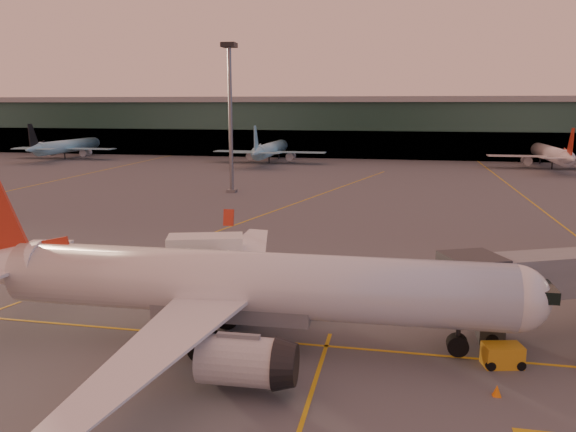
# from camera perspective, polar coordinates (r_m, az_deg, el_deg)

# --- Properties ---
(ground) EXTENTS (600.00, 600.00, 0.00)m
(ground) POSITION_cam_1_polar(r_m,az_deg,el_deg) (33.77, -6.03, -15.75)
(ground) COLOR #4C4F54
(ground) RESTS_ON ground
(taxi_markings) EXTENTS (100.12, 173.00, 0.01)m
(taxi_markings) POSITION_cam_1_polar(r_m,az_deg,el_deg) (76.54, -1.35, -0.28)
(taxi_markings) COLOR gold
(taxi_markings) RESTS_ON ground
(terminal) EXTENTS (400.00, 20.00, 17.60)m
(terminal) POSITION_cam_1_polar(r_m,az_deg,el_deg) (170.82, 8.38, 8.94)
(terminal) COLOR #19382D
(terminal) RESTS_ON ground
(mast_west_near) EXTENTS (2.40, 2.40, 25.60)m
(mast_west_near) POSITION_cam_1_polar(r_m,az_deg,el_deg) (99.07, -5.89, 10.94)
(mast_west_near) COLOR slate
(mast_west_near) RESTS_ON ground
(distant_aircraft_row) EXTENTS (290.00, 34.00, 13.00)m
(distant_aircraft_row) POSITION_cam_1_polar(r_m,az_deg,el_deg) (150.52, -0.26, 5.42)
(distant_aircraft_row) COLOR #85C8DF
(distant_aircraft_row) RESTS_ON ground
(main_airplane) EXTENTS (39.56, 35.57, 11.95)m
(main_airplane) POSITION_cam_1_polar(r_m,az_deg,el_deg) (36.42, -5.83, -7.07)
(main_airplane) COLOR white
(main_airplane) RESTS_ON ground
(catering_truck) EXTENTS (6.61, 4.24, 4.75)m
(catering_truck) POSITION_cam_1_polar(r_m,az_deg,el_deg) (46.95, -8.26, -4.43)
(catering_truck) COLOR red
(catering_truck) RESTS_ON ground
(gpu_cart) EXTENTS (2.54, 1.85, 1.34)m
(gpu_cart) POSITION_cam_1_polar(r_m,az_deg,el_deg) (36.60, 20.96, -13.12)
(gpu_cart) COLOR orange
(gpu_cart) RESTS_ON ground
(cone_wing_left) EXTENTS (0.49, 0.49, 0.63)m
(cone_wing_left) POSITION_cam_1_polar(r_m,az_deg,el_deg) (53.62, -0.11, -4.99)
(cone_wing_left) COLOR orange
(cone_wing_left) RESTS_ON ground
(cone_fwd) EXTENTS (0.49, 0.49, 0.62)m
(cone_fwd) POSITION_cam_1_polar(r_m,az_deg,el_deg) (33.28, 20.45, -16.29)
(cone_fwd) COLOR orange
(cone_fwd) RESTS_ON ground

